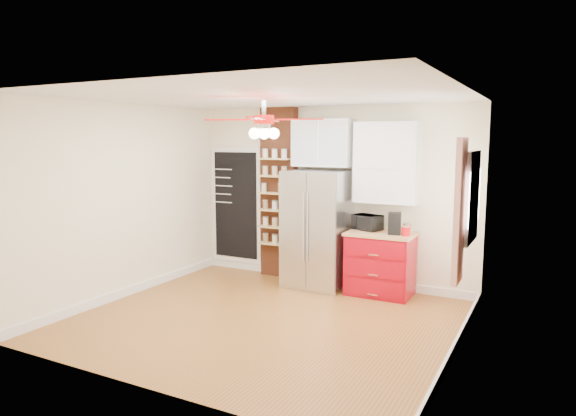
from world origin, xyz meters
The scene contains 21 objects.
floor centered at (0.00, 0.00, 0.00)m, with size 4.50×4.50×0.00m, color #985F26.
ceiling centered at (0.00, 0.00, 2.70)m, with size 4.50×4.50×0.00m, color white.
wall_back centered at (0.00, 2.00, 1.35)m, with size 4.50×0.02×2.70m, color #FFF0CD.
wall_front centered at (0.00, -2.00, 1.35)m, with size 4.50×0.02×2.70m, color #FFF0CD.
wall_left centered at (-2.25, 0.00, 1.35)m, with size 0.02×4.00×2.70m, color #FFF0CD.
wall_right centered at (2.25, 0.00, 1.35)m, with size 0.02×4.00×2.70m, color #FFF0CD.
chalkboard centered at (-1.70, 1.96, 1.10)m, with size 0.95×0.05×1.95m.
brick_pillar centered at (-0.85, 1.92, 1.35)m, with size 0.60×0.16×2.70m, color brown.
fridge centered at (-0.05, 1.63, 0.88)m, with size 0.90×0.70×1.75m, color #BBBBC0.
upper_glass_cabinet centered at (-0.05, 1.82, 2.15)m, with size 0.90×0.35×0.70m, color white.
red_cabinet centered at (0.92, 1.68, 0.45)m, with size 0.94×0.64×0.90m.
upper_shelf_unit centered at (0.92, 1.85, 1.88)m, with size 0.90×0.30×1.15m, color white.
window centered at (2.23, 0.90, 1.55)m, with size 0.04×0.75×1.05m, color white.
curtain centered at (2.18, 0.35, 1.45)m, with size 0.06×0.40×1.55m, color #AF2817.
ceiling_fan centered at (0.00, 0.00, 2.42)m, with size 1.40×1.40×0.44m.
toaster_oven centered at (0.67, 1.79, 1.01)m, with size 0.40×0.27×0.22m, color black.
coffee_maker centered at (1.12, 1.64, 1.05)m, with size 0.17×0.20×0.30m, color black.
canister_left centered at (1.29, 1.59, 0.96)m, with size 0.11×0.11×0.12m, color red.
canister_right centered at (1.29, 1.66, 0.98)m, with size 0.10×0.10×0.15m, color #A61309.
pantry_jar_oats centered at (-1.03, 1.76, 1.44)m, with size 0.08×0.08×0.13m, color #C3B995.
pantry_jar_beans centered at (-0.74, 1.77, 1.44)m, with size 0.10×0.10×0.13m, color olive.
Camera 1 is at (3.06, -5.24, 2.20)m, focal length 32.00 mm.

